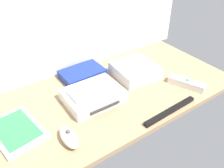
{
  "coord_description": "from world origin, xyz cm",
  "views": [
    {
      "loc": [
        -43.02,
        -62.01,
        56.75
      ],
      "look_at": [
        0.0,
        0.0,
        4.0
      ],
      "focal_mm": 38.27,
      "sensor_mm": 36.0,
      "label": 1
    }
  ],
  "objects": [
    {
      "name": "remote_nunchuk",
      "position": [
        -25.24,
        -13.31,
        2.04
      ],
      "size": [
        4.68,
        10.12,
        5.1
      ],
      "rotation": [
        0.0,
        0.0,
        -0.03
      ],
      "color": "white",
      "rests_on": "ground_plane"
    },
    {
      "name": "mini_computer",
      "position": [
        15.18,
        4.38,
        2.64
      ],
      "size": [
        18.3,
        18.3,
        5.3
      ],
      "rotation": [
        0.0,
        0.0,
        -0.08
      ],
      "color": "silver",
      "rests_on": "ground_plane"
    },
    {
      "name": "remote_classic_pad",
      "position": [
        -10.01,
        -0.43,
        5.41
      ],
      "size": [
        14.5,
        8.17,
        2.4
      ],
      "rotation": [
        0.0,
        0.0,
        -0.01
      ],
      "color": "white",
      "rests_on": "game_console"
    },
    {
      "name": "remote_wand",
      "position": [
        27.16,
        -13.98,
        1.51
      ],
      "size": [
        8.82,
        15.08,
        3.4
      ],
      "rotation": [
        0.0,
        0.0,
        0.38
      ],
      "color": "white",
      "rests_on": "ground_plane"
    },
    {
      "name": "network_router",
      "position": [
        -4.15,
        16.35,
        1.7
      ],
      "size": [
        18.25,
        12.68,
        3.4
      ],
      "rotation": [
        0.0,
        0.0,
        0.02
      ],
      "color": "navy",
      "rests_on": "ground_plane"
    },
    {
      "name": "ground_plane",
      "position": [
        0.0,
        0.0,
        -1.0
      ],
      "size": [
        100.0,
        48.0,
        2.0
      ],
      "primitive_type": "cube",
      "color": "#9E7F5B",
      "rests_on": "ground"
    },
    {
      "name": "game_case",
      "position": [
        -37.47,
        0.28,
        0.76
      ],
      "size": [
        16.29,
        20.82,
        1.56
      ],
      "rotation": [
        0.0,
        0.0,
        0.15
      ],
      "color": "white",
      "rests_on": "ground_plane"
    },
    {
      "name": "sensor_bar",
      "position": [
        10.13,
        -21.48,
        0.7
      ],
      "size": [
        24.05,
        2.58,
        1.4
      ],
      "primitive_type": "cube",
      "rotation": [
        0.0,
        0.0,
        0.03
      ],
      "color": "black",
      "rests_on": "ground_plane"
    },
    {
      "name": "game_console",
      "position": [
        -8.59,
        -0.24,
        2.2
      ],
      "size": [
        21.21,
        16.72,
        4.4
      ],
      "rotation": [
        0.0,
        0.0,
        -0.01
      ],
      "color": "white",
      "rests_on": "ground_plane"
    }
  ]
}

